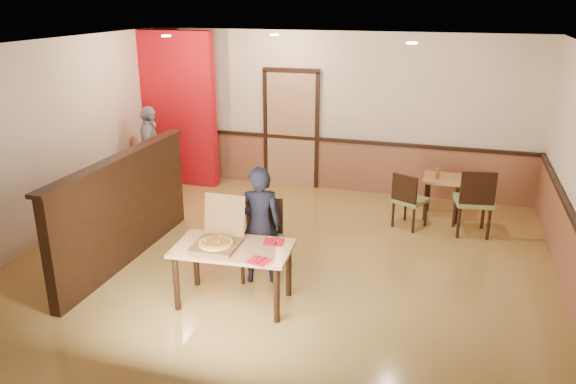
# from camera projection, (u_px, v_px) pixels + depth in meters

# --- Properties ---
(floor) EXTENTS (7.00, 7.00, 0.00)m
(floor) POSITION_uv_depth(u_px,v_px,m) (275.00, 273.00, 7.20)
(floor) COLOR #B08944
(floor) RESTS_ON ground
(ceiling) EXTENTS (7.00, 7.00, 0.00)m
(ceiling) POSITION_uv_depth(u_px,v_px,m) (273.00, 48.00, 6.27)
(ceiling) COLOR black
(ceiling) RESTS_ON wall_back
(wall_back) EXTENTS (7.00, 0.00, 7.00)m
(wall_back) POSITION_uv_depth(u_px,v_px,m) (335.00, 113.00, 9.90)
(wall_back) COLOR beige
(wall_back) RESTS_ON floor
(wall_left) EXTENTS (0.00, 7.00, 7.00)m
(wall_left) POSITION_uv_depth(u_px,v_px,m) (31.00, 147.00, 7.68)
(wall_left) COLOR beige
(wall_left) RESTS_ON floor
(wainscot_back) EXTENTS (7.00, 0.04, 0.90)m
(wainscot_back) POSITION_uv_depth(u_px,v_px,m) (334.00, 165.00, 10.18)
(wainscot_back) COLOR brown
(wainscot_back) RESTS_ON floor
(chair_rail_back) EXTENTS (7.00, 0.06, 0.06)m
(chair_rail_back) POSITION_uv_depth(u_px,v_px,m) (334.00, 140.00, 10.01)
(chair_rail_back) COLOR black
(chair_rail_back) RESTS_ON wall_back
(back_door) EXTENTS (0.90, 0.06, 2.10)m
(back_door) POSITION_uv_depth(u_px,v_px,m) (291.00, 130.00, 10.19)
(back_door) COLOR tan
(back_door) RESTS_ON wall_back
(booth_partition) EXTENTS (0.20, 3.10, 1.44)m
(booth_partition) POSITION_uv_depth(u_px,v_px,m) (124.00, 208.00, 7.32)
(booth_partition) COLOR black
(booth_partition) RESTS_ON floor
(red_accent_panel) EXTENTS (1.60, 0.20, 2.78)m
(red_accent_panel) POSITION_uv_depth(u_px,v_px,m) (174.00, 109.00, 10.23)
(red_accent_panel) COLOR #B00C13
(red_accent_panel) RESTS_ON floor
(spot_a) EXTENTS (0.14, 0.14, 0.02)m
(spot_a) POSITION_uv_depth(u_px,v_px,m) (166.00, 36.00, 8.53)
(spot_a) COLOR #FFEFB2
(spot_a) RESTS_ON ceiling
(spot_b) EXTENTS (0.14, 0.14, 0.02)m
(spot_b) POSITION_uv_depth(u_px,v_px,m) (274.00, 35.00, 8.75)
(spot_b) COLOR #FFEFB2
(spot_b) RESTS_ON ceiling
(spot_c) EXTENTS (0.14, 0.14, 0.02)m
(spot_c) POSITION_uv_depth(u_px,v_px,m) (412.00, 43.00, 7.25)
(spot_c) COLOR #FFEFB2
(spot_c) RESTS_ON ceiling
(main_table) EXTENTS (1.36, 0.84, 0.70)m
(main_table) POSITION_uv_depth(u_px,v_px,m) (233.00, 255.00, 6.31)
(main_table) COLOR #AF7B49
(main_table) RESTS_ON floor
(diner_chair) EXTENTS (0.56, 0.56, 0.99)m
(diner_chair) POSITION_uv_depth(u_px,v_px,m) (263.00, 235.00, 6.98)
(diner_chair) COLOR olive
(diner_chair) RESTS_ON floor
(side_chair_left) EXTENTS (0.58, 0.58, 0.87)m
(side_chair_left) POSITION_uv_depth(u_px,v_px,m) (408.00, 198.00, 8.44)
(side_chair_left) COLOR olive
(side_chair_left) RESTS_ON floor
(side_chair_right) EXTENTS (0.58, 0.58, 1.03)m
(side_chair_right) POSITION_uv_depth(u_px,v_px,m) (474.00, 199.00, 8.14)
(side_chair_right) COLOR olive
(side_chair_right) RESTS_ON floor
(side_table) EXTENTS (0.62, 0.62, 0.66)m
(side_table) POSITION_uv_depth(u_px,v_px,m) (443.00, 187.00, 8.85)
(side_table) COLOR #AF7B49
(side_table) RESTS_ON floor
(diner) EXTENTS (0.63, 0.52, 1.48)m
(diner) POSITION_uv_depth(u_px,v_px,m) (260.00, 225.00, 6.77)
(diner) COLOR black
(diner) RESTS_ON floor
(passerby) EXTENTS (0.71, 1.01, 1.58)m
(passerby) POSITION_uv_depth(u_px,v_px,m) (151.00, 151.00, 9.78)
(passerby) COLOR #96959D
(passerby) RESTS_ON floor
(pizza_box) EXTENTS (0.50, 0.59, 0.52)m
(pizza_box) POSITION_uv_depth(u_px,v_px,m) (218.00, 240.00, 6.30)
(pizza_box) COLOR brown
(pizza_box) RESTS_ON main_table
(pizza) EXTENTS (0.45, 0.45, 0.03)m
(pizza) POSITION_uv_depth(u_px,v_px,m) (216.00, 243.00, 6.25)
(pizza) COLOR gold
(pizza) RESTS_ON pizza_box
(napkin_near) EXTENTS (0.25, 0.25, 0.01)m
(napkin_near) POSITION_uv_depth(u_px,v_px,m) (259.00, 261.00, 5.94)
(napkin_near) COLOR red
(napkin_near) RESTS_ON main_table
(napkin_far) EXTENTS (0.27, 0.27, 0.01)m
(napkin_far) POSITION_uv_depth(u_px,v_px,m) (274.00, 242.00, 6.39)
(napkin_far) COLOR red
(napkin_far) RESTS_ON main_table
(condiment) EXTENTS (0.07, 0.07, 0.16)m
(condiment) POSITION_uv_depth(u_px,v_px,m) (437.00, 173.00, 8.73)
(condiment) COLOR brown
(condiment) RESTS_ON side_table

